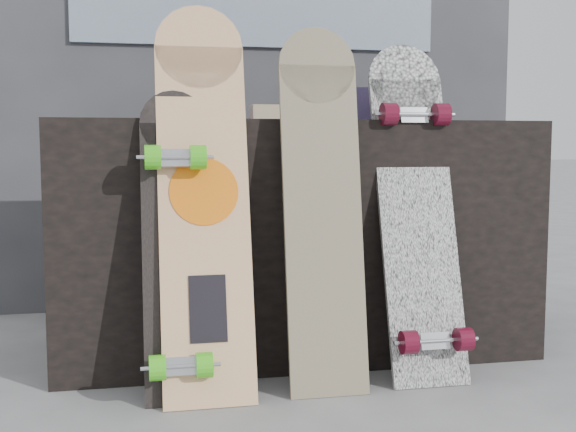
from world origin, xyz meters
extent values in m
plane|color=slate|center=(0.00, 0.00, 0.00)|extent=(60.00, 60.00, 0.00)
cube|color=black|center=(0.00, 0.50, 0.40)|extent=(1.60, 0.60, 0.80)
cube|color=#36363C|center=(0.00, 1.35, 1.10)|extent=(2.40, 0.20, 2.20)
cube|color=navy|center=(0.00, 1.24, 1.30)|extent=(1.60, 0.02, 0.30)
cube|color=#543B79|center=(-0.31, 0.59, 0.85)|extent=(0.18, 0.12, 0.10)
cube|color=#543B79|center=(0.22, 0.53, 0.86)|extent=(0.14, 0.14, 0.12)
cube|color=#D1B78C|center=(-0.03, 0.56, 0.83)|extent=(0.22, 0.10, 0.06)
cube|color=beige|center=(-0.34, 0.11, 0.51)|extent=(0.26, 0.29, 1.02)
cylinder|color=beige|center=(-0.34, 0.25, 1.01)|extent=(0.26, 0.08, 0.26)
cylinder|color=orange|center=(-0.34, 0.12, 0.59)|extent=(0.20, 0.05, 0.19)
cube|color=black|center=(-0.34, 0.04, 0.27)|extent=(0.10, 0.05, 0.18)
cube|color=#C9B689|center=(0.00, 0.09, 0.48)|extent=(0.23, 0.19, 0.96)
cylinder|color=#C9B689|center=(0.00, 0.17, 0.96)|extent=(0.23, 0.06, 0.23)
cube|color=white|center=(0.32, 0.15, 0.46)|extent=(0.24, 0.29, 0.93)
cylinder|color=white|center=(0.32, 0.29, 0.93)|extent=(0.24, 0.08, 0.24)
cube|color=silver|center=(0.32, 0.01, 0.14)|extent=(0.09, 0.04, 0.06)
cylinder|color=#500B1D|center=(0.24, -0.01, 0.15)|extent=(0.05, 0.07, 0.07)
cylinder|color=#500B1D|center=(0.41, -0.01, 0.15)|extent=(0.05, 0.07, 0.07)
cube|color=silver|center=(0.32, 0.21, 0.81)|extent=(0.09, 0.04, 0.06)
cylinder|color=#500B1D|center=(0.24, 0.19, 0.82)|extent=(0.05, 0.07, 0.07)
cylinder|color=#500B1D|center=(0.41, 0.19, 0.82)|extent=(0.05, 0.07, 0.07)
cube|color=black|center=(-0.42, 0.10, 0.39)|extent=(0.20, 0.19, 0.79)
cylinder|color=black|center=(-0.42, 0.19, 0.78)|extent=(0.20, 0.06, 0.19)
cube|color=silver|center=(-0.42, -0.01, 0.12)|extent=(0.09, 0.04, 0.06)
cylinder|color=#44C71C|center=(-0.49, -0.03, 0.12)|extent=(0.05, 0.07, 0.07)
cylinder|color=#44C71C|center=(-0.36, -0.03, 0.12)|extent=(0.05, 0.07, 0.07)
cube|color=silver|center=(-0.42, 0.12, 0.68)|extent=(0.09, 0.04, 0.06)
cylinder|color=#44C71C|center=(-0.49, 0.10, 0.69)|extent=(0.05, 0.07, 0.07)
cylinder|color=#44C71C|center=(-0.36, 0.10, 0.69)|extent=(0.05, 0.07, 0.07)
camera|label=1|loc=(-0.52, -1.95, 0.72)|focal=45.00mm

